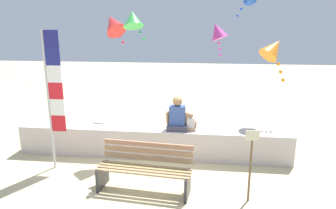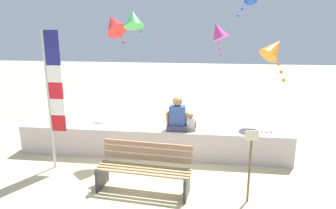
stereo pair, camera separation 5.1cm
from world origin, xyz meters
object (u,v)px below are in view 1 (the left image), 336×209
object	(u,v)px
kite_red	(113,24)
flag_banner	(52,91)
park_bench	(145,169)
person_adult	(177,117)
sign_post	(251,160)
person_child	(191,124)
kite_orange	(274,49)
kite_green	(133,19)
kite_magenta	(218,31)

from	to	relation	value
kite_red	flag_banner	bearing A→B (deg)	-98.88
park_bench	person_adult	size ratio (longest dim) A/B	2.29
sign_post	kite_red	bearing A→B (deg)	132.31
park_bench	sign_post	bearing A→B (deg)	-5.62
person_adult	person_child	size ratio (longest dim) A/B	1.94
flag_banner	kite_orange	bearing A→B (deg)	21.08
park_bench	kite_green	bearing A→B (deg)	105.60
person_child	kite_red	distance (m)	3.93
person_adult	sign_post	size ratio (longest dim) A/B	0.60
kite_orange	sign_post	world-z (taller)	kite_orange
park_bench	sign_post	xyz separation A→B (m)	(1.92, -0.19, 0.37)
park_bench	person_child	xyz separation A→B (m)	(0.79, 1.54, 0.44)
park_bench	person_child	world-z (taller)	person_child
kite_red	person_adult	bearing A→B (deg)	-45.81
park_bench	sign_post	world-z (taller)	sign_post
park_bench	kite_green	distance (m)	4.43
kite_red	sign_post	distance (m)	5.73
kite_orange	sign_post	distance (m)	3.33
kite_magenta	kite_green	distance (m)	2.46
park_bench	kite_red	bearing A→B (deg)	113.52
person_adult	kite_orange	bearing A→B (deg)	23.68
kite_orange	sign_post	xyz separation A→B (m)	(-0.81, -2.72, -1.74)
sign_post	kite_green	bearing A→B (deg)	129.21
park_bench	person_child	bearing A→B (deg)	62.78
flag_banner	kite_magenta	xyz separation A→B (m)	(3.49, 3.28, 1.17)
person_child	sign_post	distance (m)	2.07
flag_banner	kite_magenta	world-z (taller)	kite_magenta
kite_red	sign_post	size ratio (longest dim) A/B	0.75
person_child	kite_magenta	world-z (taller)	kite_magenta
kite_magenta	kite_orange	size ratio (longest dim) A/B	0.96
person_adult	flag_banner	distance (m)	2.79
kite_orange	kite_magenta	bearing A→B (deg)	132.36
park_bench	kite_magenta	world-z (taller)	kite_magenta
park_bench	kite_green	world-z (taller)	kite_green
kite_red	sign_post	world-z (taller)	kite_red
person_adult	park_bench	bearing A→B (deg)	-107.26
person_child	kite_magenta	size ratio (longest dim) A/B	0.39
kite_magenta	person_adult	bearing A→B (deg)	-111.25
flag_banner	person_adult	bearing A→B (deg)	18.71
park_bench	kite_orange	size ratio (longest dim) A/B	1.66
kite_magenta	park_bench	bearing A→B (deg)	-109.72
kite_magenta	kite_red	bearing A→B (deg)	-174.72
park_bench	kite_magenta	xyz separation A→B (m)	(1.42, 3.96, 2.49)
person_child	kite_green	xyz separation A→B (m)	(-1.71, 1.75, 2.39)
kite_green	sign_post	xyz separation A→B (m)	(2.84, -3.48, -2.46)
person_adult	kite_magenta	distance (m)	3.22
person_adult	flag_banner	size ratio (longest dim) A/B	0.27
kite_green	kite_red	world-z (taller)	kite_green
kite_green	kite_red	xyz separation A→B (m)	(-0.68, 0.39, -0.12)
kite_green	flag_banner	bearing A→B (deg)	-113.79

